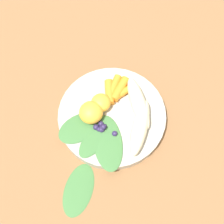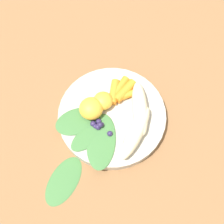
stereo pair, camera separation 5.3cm
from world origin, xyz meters
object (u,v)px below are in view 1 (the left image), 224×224
Objects in this scene: banana_peeled_left at (138,103)px; orange_segment_near at (91,114)px; bowl at (112,116)px; banana_peeled_right at (140,127)px; kale_leaf_stray at (79,190)px.

banana_peeled_left is 2.47× the size of orange_segment_near.
banana_peeled_left is at bearing 101.67° from bowl.
banana_peeled_right reaches higher than bowl.
banana_peeled_left is 1.15× the size of kale_leaf_stray.
banana_peeled_right is 0.11m from orange_segment_near.
orange_segment_near reaches higher than banana_peeled_left.
banana_peeled_right is 2.47× the size of orange_segment_near.
bowl is 1.87× the size of banana_peeled_right.
kale_leaf_stray is at bearing -15.89° from orange_segment_near.
banana_peeled_left reaches higher than bowl.
banana_peeled_right is at bearing 67.54° from orange_segment_near.
kale_leaf_stray is at bearing 130.14° from banana_peeled_left.
orange_segment_near is 0.47× the size of kale_leaf_stray.
banana_peeled_left is (-0.01, 0.06, 0.03)m from bowl.
banana_peeled_left is 1.00× the size of banana_peeled_right.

